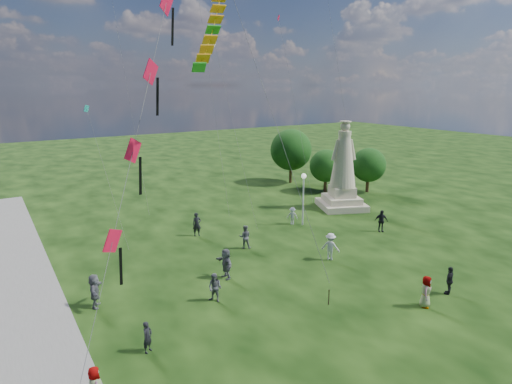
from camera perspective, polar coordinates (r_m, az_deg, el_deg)
statue at (r=41.89m, az=11.49°, el=2.10°), size 5.43×5.43×8.42m
lamppost at (r=36.18m, az=6.34°, el=0.51°), size 0.41×0.41×4.48m
tree_row at (r=50.42m, az=7.96°, el=4.71°), size 8.75×12.87×6.56m
person_0 at (r=20.69m, az=-14.27°, el=-18.22°), size 0.64×0.60×1.48m
person_1 at (r=24.19m, az=-5.49°, el=-12.59°), size 0.86×0.94×1.65m
person_2 at (r=29.86m, az=9.90°, el=-7.17°), size 1.22×1.36×1.89m
person_3 at (r=27.23m, az=24.40°, el=-10.68°), size 1.09×0.82×1.66m
person_4 at (r=25.25m, az=21.72°, el=-12.24°), size 1.01×0.90×1.76m
person_5 at (r=25.05m, az=-20.71°, el=-12.21°), size 1.33×1.90×1.89m
person_6 at (r=34.24m, az=-7.89°, el=-4.30°), size 0.77×0.59×1.89m
person_7 at (r=31.42m, az=-1.48°, el=-5.99°), size 1.00×0.90×1.76m
person_8 at (r=36.93m, az=4.87°, el=-3.18°), size 1.03×1.03×1.48m
person_9 at (r=36.34m, az=16.34°, el=-3.72°), size 1.20×1.00×1.83m
person_11 at (r=26.77m, az=-4.04°, el=-9.50°), size 0.79×1.79×1.92m
red_kite_train at (r=18.48m, az=-12.92°, el=18.30°), size 9.48×9.35×21.14m
small_kites at (r=40.03m, az=-5.43°, el=19.06°), size 23.44×13.98×26.58m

